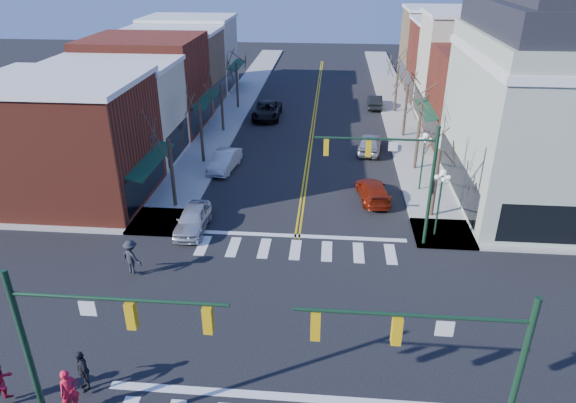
% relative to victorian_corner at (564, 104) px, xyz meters
% --- Properties ---
extents(ground, '(160.00, 160.00, 0.00)m').
position_rel_victorian_corner_xyz_m(ground, '(-16.50, -14.50, -6.66)').
color(ground, black).
rests_on(ground, ground).
extents(sidewalk_left, '(3.50, 70.00, 0.15)m').
position_rel_victorian_corner_xyz_m(sidewalk_left, '(-25.25, 5.50, -6.58)').
color(sidewalk_left, '#9E9B93').
rests_on(sidewalk_left, ground).
extents(sidewalk_right, '(3.50, 70.00, 0.15)m').
position_rel_victorian_corner_xyz_m(sidewalk_right, '(-7.75, 5.50, -6.58)').
color(sidewalk_right, '#9E9B93').
rests_on(sidewalk_right, ground).
extents(bldg_left_brick_a, '(10.00, 8.50, 8.00)m').
position_rel_victorian_corner_xyz_m(bldg_left_brick_a, '(-32.00, -2.75, -2.66)').
color(bldg_left_brick_a, maroon).
rests_on(bldg_left_brick_a, ground).
extents(bldg_left_stucco_a, '(10.00, 7.00, 7.50)m').
position_rel_victorian_corner_xyz_m(bldg_left_stucco_a, '(-32.00, 5.00, -2.91)').
color(bldg_left_stucco_a, beige).
rests_on(bldg_left_stucco_a, ground).
extents(bldg_left_brick_b, '(10.00, 9.00, 8.50)m').
position_rel_victorian_corner_xyz_m(bldg_left_brick_b, '(-32.00, 13.00, -2.41)').
color(bldg_left_brick_b, maroon).
rests_on(bldg_left_brick_b, ground).
extents(bldg_left_tan, '(10.00, 7.50, 7.80)m').
position_rel_victorian_corner_xyz_m(bldg_left_tan, '(-32.00, 21.25, -2.76)').
color(bldg_left_tan, '#927650').
rests_on(bldg_left_tan, ground).
extents(bldg_left_stucco_b, '(10.00, 8.00, 8.20)m').
position_rel_victorian_corner_xyz_m(bldg_left_stucco_b, '(-32.00, 29.00, -2.56)').
color(bldg_left_stucco_b, beige).
rests_on(bldg_left_stucco_b, ground).
extents(bldg_right_brick_a, '(10.00, 8.50, 8.00)m').
position_rel_victorian_corner_xyz_m(bldg_right_brick_a, '(-1.00, 11.25, -2.66)').
color(bldg_right_brick_a, maroon).
rests_on(bldg_right_brick_a, ground).
extents(bldg_right_stucco, '(10.00, 7.00, 10.00)m').
position_rel_victorian_corner_xyz_m(bldg_right_stucco, '(-1.00, 19.00, -1.66)').
color(bldg_right_stucco, beige).
rests_on(bldg_right_stucco, ground).
extents(bldg_right_brick_b, '(10.00, 8.00, 8.50)m').
position_rel_victorian_corner_xyz_m(bldg_right_brick_b, '(-1.00, 26.50, -2.41)').
color(bldg_right_brick_b, maroon).
rests_on(bldg_right_brick_b, ground).
extents(bldg_right_tan, '(10.00, 8.00, 9.00)m').
position_rel_victorian_corner_xyz_m(bldg_right_tan, '(-1.00, 34.50, -2.16)').
color(bldg_right_tan, '#927650').
rests_on(bldg_right_tan, ground).
extents(victorian_corner, '(12.25, 14.25, 13.30)m').
position_rel_victorian_corner_xyz_m(victorian_corner, '(0.00, 0.00, 0.00)').
color(victorian_corner, '#A7B39B').
rests_on(victorian_corner, ground).
extents(traffic_mast_near_left, '(6.60, 0.28, 7.20)m').
position_rel_victorian_corner_xyz_m(traffic_mast_near_left, '(-22.05, -21.90, -1.95)').
color(traffic_mast_near_left, '#14331E').
rests_on(traffic_mast_near_left, ground).
extents(traffic_mast_near_right, '(6.60, 0.28, 7.20)m').
position_rel_victorian_corner_xyz_m(traffic_mast_near_right, '(-10.95, -21.90, -1.95)').
color(traffic_mast_near_right, '#14331E').
rests_on(traffic_mast_near_right, ground).
extents(traffic_mast_far_right, '(6.60, 0.28, 7.20)m').
position_rel_victorian_corner_xyz_m(traffic_mast_far_right, '(-10.95, -7.10, -1.95)').
color(traffic_mast_far_right, '#14331E').
rests_on(traffic_mast_far_right, ground).
extents(lamppost_corner, '(0.36, 0.36, 4.33)m').
position_rel_victorian_corner_xyz_m(lamppost_corner, '(-8.30, -6.00, -3.70)').
color(lamppost_corner, '#14331E').
rests_on(lamppost_corner, ground).
extents(lamppost_midblock, '(0.36, 0.36, 4.33)m').
position_rel_victorian_corner_xyz_m(lamppost_midblock, '(-8.30, 0.50, -3.70)').
color(lamppost_midblock, '#14331E').
rests_on(lamppost_midblock, ground).
extents(tree_left_a, '(0.24, 0.24, 4.76)m').
position_rel_victorian_corner_xyz_m(tree_left_a, '(-24.90, -3.50, -4.28)').
color(tree_left_a, '#382B21').
rests_on(tree_left_a, ground).
extents(tree_left_b, '(0.24, 0.24, 5.04)m').
position_rel_victorian_corner_xyz_m(tree_left_b, '(-24.90, 4.50, -4.14)').
color(tree_left_b, '#382B21').
rests_on(tree_left_b, ground).
extents(tree_left_c, '(0.24, 0.24, 4.55)m').
position_rel_victorian_corner_xyz_m(tree_left_c, '(-24.90, 12.50, -4.38)').
color(tree_left_c, '#382B21').
rests_on(tree_left_c, ground).
extents(tree_left_d, '(0.24, 0.24, 4.90)m').
position_rel_victorian_corner_xyz_m(tree_left_d, '(-24.90, 20.50, -4.21)').
color(tree_left_d, '#382B21').
rests_on(tree_left_d, ground).
extents(tree_right_a, '(0.24, 0.24, 4.62)m').
position_rel_victorian_corner_xyz_m(tree_right_a, '(-8.10, -3.50, -4.35)').
color(tree_right_a, '#382B21').
rests_on(tree_right_a, ground).
extents(tree_right_b, '(0.24, 0.24, 5.18)m').
position_rel_victorian_corner_xyz_m(tree_right_b, '(-8.10, 4.50, -4.07)').
color(tree_right_b, '#382B21').
rests_on(tree_right_b, ground).
extents(tree_right_c, '(0.24, 0.24, 4.83)m').
position_rel_victorian_corner_xyz_m(tree_right_c, '(-8.10, 12.50, -4.24)').
color(tree_right_c, '#382B21').
rests_on(tree_right_c, ground).
extents(tree_right_d, '(0.24, 0.24, 4.97)m').
position_rel_victorian_corner_xyz_m(tree_right_d, '(-8.10, 20.50, -4.17)').
color(tree_right_d, '#382B21').
rests_on(tree_right_d, ground).
extents(car_left_near, '(1.77, 4.32, 1.47)m').
position_rel_victorian_corner_xyz_m(car_left_near, '(-22.90, -6.50, -5.92)').
color(car_left_near, silver).
rests_on(car_left_near, ground).
extents(car_left_mid, '(2.11, 4.60, 1.46)m').
position_rel_victorian_corner_xyz_m(car_left_mid, '(-22.90, 3.25, -5.93)').
color(car_left_mid, silver).
rests_on(car_left_mid, ground).
extents(car_left_far, '(2.69, 5.77, 1.60)m').
position_rel_victorian_corner_xyz_m(car_left_far, '(-21.30, 17.26, -5.86)').
color(car_left_far, black).
rests_on(car_left_far, ground).
extents(car_right_near, '(2.44, 4.76, 1.32)m').
position_rel_victorian_corner_xyz_m(car_right_near, '(-11.70, -1.24, -6.00)').
color(car_right_near, maroon).
rests_on(car_right_near, ground).
extents(car_right_mid, '(2.46, 4.89, 1.60)m').
position_rel_victorian_corner_xyz_m(car_right_mid, '(-11.39, 8.20, -5.86)').
color(car_right_mid, '#B8B8BD').
rests_on(car_right_mid, ground).
extents(car_right_far, '(1.61, 4.31, 1.41)m').
position_rel_victorian_corner_xyz_m(car_right_far, '(-10.10, 22.02, -5.95)').
color(car_right_far, black).
rests_on(car_right_far, ground).
extents(pedestrian_red_a, '(0.78, 0.80, 1.86)m').
position_rel_victorian_corner_xyz_m(pedestrian_red_a, '(-23.80, -20.53, -5.58)').
color(pedestrian_red_a, red).
rests_on(pedestrian_red_a, sidewalk_left).
extents(pedestrian_red_b, '(0.92, 1.05, 1.82)m').
position_rel_victorian_corner_xyz_m(pedestrian_red_b, '(-26.50, -20.33, -5.60)').
color(pedestrian_red_b, '#B4132E').
rests_on(pedestrian_red_b, sidewalk_left).
extents(pedestrian_dark_a, '(1.05, 1.07, 1.81)m').
position_rel_victorian_corner_xyz_m(pedestrian_dark_a, '(-23.80, -19.47, -5.60)').
color(pedestrian_dark_a, black).
rests_on(pedestrian_dark_a, sidewalk_left).
extents(pedestrian_dark_b, '(1.43, 1.19, 1.93)m').
position_rel_victorian_corner_xyz_m(pedestrian_dark_b, '(-24.82, -11.56, -5.54)').
color(pedestrian_dark_b, black).
rests_on(pedestrian_dark_b, sidewalk_left).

